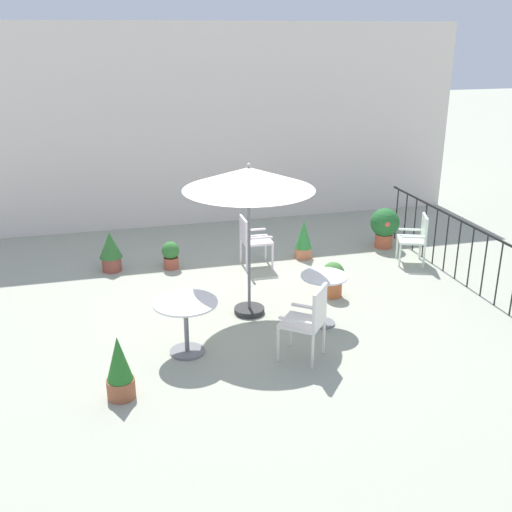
{
  "coord_description": "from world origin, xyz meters",
  "views": [
    {
      "loc": [
        -2.06,
        -8.02,
        3.88
      ],
      "look_at": [
        0.0,
        -0.27,
        0.9
      ],
      "focal_mm": 42.92,
      "sensor_mm": 36.0,
      "label": 1
    }
  ],
  "objects_px": {
    "potted_plant_2": "(171,254)",
    "potted_plant_3": "(304,239)",
    "patio_chair_2": "(309,318)",
    "potted_plant_0": "(119,369)",
    "cafe_table_1": "(186,317)",
    "cafe_table_0": "(324,291)",
    "potted_plant_1": "(333,278)",
    "patio_chair_1": "(252,238)",
    "patio_umbrella_0": "(249,181)",
    "patio_chair_0": "(416,236)",
    "potted_plant_4": "(111,250)",
    "potted_plant_5": "(384,225)"
  },
  "relations": [
    {
      "from": "cafe_table_0",
      "to": "potted_plant_1",
      "type": "relative_size",
      "value": 1.33
    },
    {
      "from": "cafe_table_1",
      "to": "potted_plant_2",
      "type": "relative_size",
      "value": 1.69
    },
    {
      "from": "potted_plant_2",
      "to": "potted_plant_4",
      "type": "bearing_deg",
      "value": 171.48
    },
    {
      "from": "potted_plant_3",
      "to": "patio_chair_1",
      "type": "bearing_deg",
      "value": -169.58
    },
    {
      "from": "patio_chair_1",
      "to": "potted_plant_1",
      "type": "distance_m",
      "value": 1.79
    },
    {
      "from": "cafe_table_0",
      "to": "potted_plant_3",
      "type": "height_order",
      "value": "cafe_table_0"
    },
    {
      "from": "patio_chair_0",
      "to": "potted_plant_2",
      "type": "height_order",
      "value": "patio_chair_0"
    },
    {
      "from": "patio_chair_1",
      "to": "cafe_table_1",
      "type": "bearing_deg",
      "value": -119.84
    },
    {
      "from": "cafe_table_1",
      "to": "cafe_table_0",
      "type": "bearing_deg",
      "value": 8.98
    },
    {
      "from": "patio_chair_0",
      "to": "potted_plant_1",
      "type": "height_order",
      "value": "patio_chair_0"
    },
    {
      "from": "potted_plant_2",
      "to": "patio_chair_2",
      "type": "bearing_deg",
      "value": -70.51
    },
    {
      "from": "potted_plant_0",
      "to": "potted_plant_4",
      "type": "distance_m",
      "value": 3.95
    },
    {
      "from": "potted_plant_4",
      "to": "potted_plant_5",
      "type": "height_order",
      "value": "potted_plant_5"
    },
    {
      "from": "cafe_table_1",
      "to": "potted_plant_1",
      "type": "height_order",
      "value": "cafe_table_1"
    },
    {
      "from": "patio_chair_0",
      "to": "potted_plant_4",
      "type": "height_order",
      "value": "patio_chair_0"
    },
    {
      "from": "patio_chair_2",
      "to": "potted_plant_1",
      "type": "distance_m",
      "value": 2.01
    },
    {
      "from": "cafe_table_0",
      "to": "potted_plant_0",
      "type": "distance_m",
      "value": 3.04
    },
    {
      "from": "cafe_table_1",
      "to": "potted_plant_5",
      "type": "relative_size",
      "value": 1.07
    },
    {
      "from": "patio_chair_0",
      "to": "potted_plant_2",
      "type": "distance_m",
      "value": 4.28
    },
    {
      "from": "patio_chair_2",
      "to": "potted_plant_0",
      "type": "xyz_separation_m",
      "value": [
        -2.3,
        -0.28,
        -0.2
      ]
    },
    {
      "from": "patio_chair_0",
      "to": "potted_plant_4",
      "type": "relative_size",
      "value": 1.26
    },
    {
      "from": "cafe_table_0",
      "to": "patio_chair_2",
      "type": "height_order",
      "value": "patio_chair_2"
    },
    {
      "from": "cafe_table_0",
      "to": "potted_plant_1",
      "type": "bearing_deg",
      "value": 60.41
    },
    {
      "from": "patio_chair_0",
      "to": "potted_plant_5",
      "type": "relative_size",
      "value": 1.15
    },
    {
      "from": "cafe_table_0",
      "to": "patio_chair_0",
      "type": "bearing_deg",
      "value": 37.21
    },
    {
      "from": "potted_plant_3",
      "to": "patio_chair_0",
      "type": "bearing_deg",
      "value": -22.4
    },
    {
      "from": "patio_chair_2",
      "to": "potted_plant_2",
      "type": "xyz_separation_m",
      "value": [
        -1.25,
        3.52,
        -0.31
      ]
    },
    {
      "from": "patio_umbrella_0",
      "to": "potted_plant_2",
      "type": "xyz_separation_m",
      "value": [
        -0.87,
        2.06,
        -1.71
      ]
    },
    {
      "from": "patio_chair_1",
      "to": "potted_plant_4",
      "type": "relative_size",
      "value": 1.28
    },
    {
      "from": "potted_plant_2",
      "to": "potted_plant_4",
      "type": "height_order",
      "value": "potted_plant_4"
    },
    {
      "from": "patio_chair_0",
      "to": "potted_plant_4",
      "type": "bearing_deg",
      "value": 169.21
    },
    {
      "from": "patio_chair_1",
      "to": "potted_plant_3",
      "type": "relative_size",
      "value": 1.26
    },
    {
      "from": "cafe_table_1",
      "to": "potted_plant_1",
      "type": "bearing_deg",
      "value": 25.71
    },
    {
      "from": "patio_umbrella_0",
      "to": "potted_plant_4",
      "type": "height_order",
      "value": "patio_umbrella_0"
    },
    {
      "from": "patio_chair_2",
      "to": "potted_plant_0",
      "type": "relative_size",
      "value": 1.29
    },
    {
      "from": "patio_umbrella_0",
      "to": "patio_chair_1",
      "type": "distance_m",
      "value": 2.34
    },
    {
      "from": "potted_plant_2",
      "to": "potted_plant_3",
      "type": "distance_m",
      "value": 2.38
    },
    {
      "from": "cafe_table_1",
      "to": "potted_plant_1",
      "type": "distance_m",
      "value": 2.72
    },
    {
      "from": "potted_plant_5",
      "to": "patio_umbrella_0",
      "type": "bearing_deg",
      "value": -146.02
    },
    {
      "from": "cafe_table_1",
      "to": "patio_chair_2",
      "type": "relative_size",
      "value": 0.83
    },
    {
      "from": "cafe_table_1",
      "to": "potted_plant_3",
      "type": "xyz_separation_m",
      "value": [
        2.56,
        2.9,
        -0.15
      ]
    },
    {
      "from": "potted_plant_2",
      "to": "potted_plant_5",
      "type": "distance_m",
      "value": 4.03
    },
    {
      "from": "potted_plant_3",
      "to": "potted_plant_5",
      "type": "xyz_separation_m",
      "value": [
        1.65,
        0.16,
        0.09
      ]
    },
    {
      "from": "patio_umbrella_0",
      "to": "potted_plant_4",
      "type": "distance_m",
      "value": 3.3
    },
    {
      "from": "patio_chair_0",
      "to": "potted_plant_4",
      "type": "distance_m",
      "value": 5.28
    },
    {
      "from": "potted_plant_1",
      "to": "potted_plant_3",
      "type": "relative_size",
      "value": 0.79
    },
    {
      "from": "patio_chair_0",
      "to": "potted_plant_4",
      "type": "xyz_separation_m",
      "value": [
        -5.18,
        0.99,
        -0.13
      ]
    },
    {
      "from": "cafe_table_0",
      "to": "cafe_table_1",
      "type": "distance_m",
      "value": 1.98
    },
    {
      "from": "patio_chair_0",
      "to": "potted_plant_3",
      "type": "xyz_separation_m",
      "value": [
        -1.81,
        0.75,
        -0.15
      ]
    },
    {
      "from": "patio_chair_1",
      "to": "potted_plant_4",
      "type": "bearing_deg",
      "value": 169.8
    }
  ]
}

